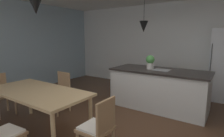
% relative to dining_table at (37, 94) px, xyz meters
% --- Properties ---
extents(ground_plane, '(10.00, 8.40, 0.04)m').
position_rel_dining_table_xyz_m(ground_plane, '(1.43, 0.84, -0.70)').
color(ground_plane, '#4C301E').
extents(wall_back_kitchen, '(10.00, 0.12, 2.70)m').
position_rel_dining_table_xyz_m(wall_back_kitchen, '(1.43, 4.10, 0.67)').
color(wall_back_kitchen, white).
rests_on(wall_back_kitchen, ground_plane).
extents(window_wall_left_glazing, '(0.06, 8.40, 2.70)m').
position_rel_dining_table_xyz_m(window_wall_left_glazing, '(-2.63, 0.84, 0.67)').
color(window_wall_left_glazing, '#9EB7C6').
rests_on(window_wall_left_glazing, ground_plane).
extents(dining_table, '(1.87, 0.89, 0.75)m').
position_rel_dining_table_xyz_m(dining_table, '(0.00, 0.00, 0.00)').
color(dining_table, tan).
rests_on(dining_table, ground_plane).
extents(chair_kitchen_end, '(0.40, 0.40, 0.87)m').
position_rel_dining_table_xyz_m(chair_kitchen_end, '(1.31, 0.00, -0.21)').
color(chair_kitchen_end, '#A87F56').
rests_on(chair_kitchen_end, ground_plane).
extents(chair_window_end, '(0.40, 0.40, 0.87)m').
position_rel_dining_table_xyz_m(chair_window_end, '(-1.31, -0.00, -0.21)').
color(chair_window_end, '#A87F56').
rests_on(chair_window_end, ground_plane).
extents(chair_far_left, '(0.40, 0.40, 0.87)m').
position_rel_dining_table_xyz_m(chair_far_left, '(-0.42, 0.82, -0.21)').
color(chair_far_left, '#A87F56').
rests_on(chair_far_left, ground_plane).
extents(kitchen_island, '(2.17, 0.96, 0.91)m').
position_rel_dining_table_xyz_m(kitchen_island, '(1.31, 2.25, -0.22)').
color(kitchen_island, silver).
rests_on(kitchen_island, ground_plane).
extents(refrigerator, '(0.64, 0.67, 1.85)m').
position_rel_dining_table_xyz_m(refrigerator, '(2.52, 3.70, 0.25)').
color(refrigerator, silver).
rests_on(refrigerator, ground_plane).
extents(pendant_over_table, '(0.21, 0.21, 0.71)m').
position_rel_dining_table_xyz_m(pendant_over_table, '(0.08, 0.03, 1.43)').
color(pendant_over_table, black).
extents(pendant_over_island_main, '(0.20, 0.20, 0.95)m').
position_rel_dining_table_xyz_m(pendant_over_island_main, '(0.89, 2.25, 1.20)').
color(pendant_over_island_main, black).
extents(potted_plant_on_island, '(0.20, 0.20, 0.32)m').
position_rel_dining_table_xyz_m(potted_plant_on_island, '(1.08, 2.25, 0.40)').
color(potted_plant_on_island, beige).
rests_on(potted_plant_on_island, kitchen_island).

